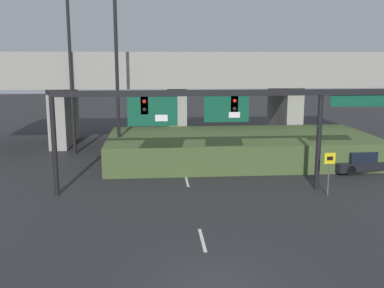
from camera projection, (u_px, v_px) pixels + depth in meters
The scene contains 9 objects.
ground_plane at pixel (214, 285), 14.83m from camera, with size 160.00×160.00×0.00m, color #262628.
lane_markings at pixel (187, 181), 27.17m from camera, with size 0.14×37.96×0.01m.
signal_gantry at pixel (212, 109), 24.25m from camera, with size 18.34×0.44×5.66m.
speed_limit_sign at pixel (329, 167), 24.08m from camera, with size 0.60×0.11×2.43m.
highway_light_pole_near at pixel (69, 45), 33.30m from camera, with size 0.70×0.36×15.82m.
highway_light_pole_far at pixel (116, 50), 30.12m from camera, with size 0.70×0.36×14.90m.
overpass_bridge at pixel (176, 82), 38.77m from camera, with size 34.07×8.25×7.78m.
grass_embankment at pixel (240, 148), 32.45m from camera, with size 18.84×8.67×1.90m.
parked_sedan_near_right at pixel (361, 161), 29.55m from camera, with size 4.60×2.55×1.42m.
Camera 1 is at (-1.86, -13.56, 7.42)m, focal length 42.00 mm.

